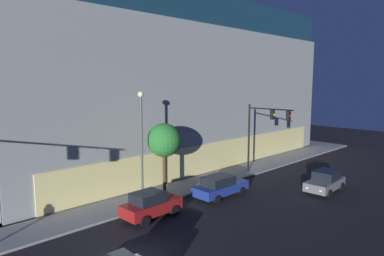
{
  "coord_description": "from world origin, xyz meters",
  "views": [
    {
      "loc": [
        -8.92,
        -13.58,
        8.9
      ],
      "look_at": [
        7.94,
        3.88,
        5.7
      ],
      "focal_mm": 31.88,
      "sensor_mm": 36.0,
      "label": 1
    }
  ],
  "objects_px": {
    "car_blue": "(220,186)",
    "sidewalk_tree": "(164,141)",
    "car_red": "(151,205)",
    "car_grey": "(325,181)",
    "traffic_light_far_corner": "(264,125)",
    "street_lamp_sidewalk": "(142,134)",
    "modern_building": "(145,85)"
  },
  "relations": [
    {
      "from": "traffic_light_far_corner",
      "to": "sidewalk_tree",
      "type": "distance_m",
      "value": 10.68
    },
    {
      "from": "modern_building",
      "to": "street_lamp_sidewalk",
      "type": "bearing_deg",
      "value": -127.17
    },
    {
      "from": "car_red",
      "to": "car_grey",
      "type": "bearing_deg",
      "value": -22.31
    },
    {
      "from": "sidewalk_tree",
      "to": "traffic_light_far_corner",
      "type": "bearing_deg",
      "value": -11.09
    },
    {
      "from": "car_red",
      "to": "car_blue",
      "type": "height_order",
      "value": "car_red"
    },
    {
      "from": "sidewalk_tree",
      "to": "car_red",
      "type": "xyz_separation_m",
      "value": [
        -3.38,
        -2.66,
        -3.58
      ]
    },
    {
      "from": "traffic_light_far_corner",
      "to": "sidewalk_tree",
      "type": "relative_size",
      "value": 1.19
    },
    {
      "from": "sidewalk_tree",
      "to": "car_grey",
      "type": "height_order",
      "value": "sidewalk_tree"
    },
    {
      "from": "sidewalk_tree",
      "to": "car_blue",
      "type": "xyz_separation_m",
      "value": [
        3.18,
        -3.03,
        -3.64
      ]
    },
    {
      "from": "traffic_light_far_corner",
      "to": "car_red",
      "type": "height_order",
      "value": "traffic_light_far_corner"
    },
    {
      "from": "modern_building",
      "to": "car_blue",
      "type": "bearing_deg",
      "value": -107.78
    },
    {
      "from": "modern_building",
      "to": "car_grey",
      "type": "distance_m",
      "value": 23.92
    },
    {
      "from": "sidewalk_tree",
      "to": "car_blue",
      "type": "bearing_deg",
      "value": -43.56
    },
    {
      "from": "street_lamp_sidewalk",
      "to": "car_red",
      "type": "height_order",
      "value": "street_lamp_sidewalk"
    },
    {
      "from": "car_red",
      "to": "car_grey",
      "type": "xyz_separation_m",
      "value": [
        13.67,
        -5.61,
        -0.02
      ]
    },
    {
      "from": "street_lamp_sidewalk",
      "to": "modern_building",
      "type": "bearing_deg",
      "value": 52.83
    },
    {
      "from": "street_lamp_sidewalk",
      "to": "car_red",
      "type": "bearing_deg",
      "value": -114.75
    },
    {
      "from": "sidewalk_tree",
      "to": "car_blue",
      "type": "height_order",
      "value": "sidewalk_tree"
    },
    {
      "from": "modern_building",
      "to": "car_red",
      "type": "bearing_deg",
      "value": -125.56
    },
    {
      "from": "sidewalk_tree",
      "to": "car_red",
      "type": "relative_size",
      "value": 1.37
    },
    {
      "from": "car_red",
      "to": "car_blue",
      "type": "xyz_separation_m",
      "value": [
        6.56,
        -0.36,
        -0.05
      ]
    },
    {
      "from": "street_lamp_sidewalk",
      "to": "car_red",
      "type": "relative_size",
      "value": 1.98
    },
    {
      "from": "modern_building",
      "to": "traffic_light_far_corner",
      "type": "relative_size",
      "value": 5.89
    },
    {
      "from": "modern_building",
      "to": "sidewalk_tree",
      "type": "xyz_separation_m",
      "value": [
        -8.73,
        -14.28,
        -4.22
      ]
    },
    {
      "from": "street_lamp_sidewalk",
      "to": "car_grey",
      "type": "xyz_separation_m",
      "value": [
        12.54,
        -8.07,
        -4.38
      ]
    },
    {
      "from": "car_blue",
      "to": "traffic_light_far_corner",
      "type": "bearing_deg",
      "value": 7.63
    },
    {
      "from": "sidewalk_tree",
      "to": "street_lamp_sidewalk",
      "type": "bearing_deg",
      "value": -174.78
    },
    {
      "from": "car_blue",
      "to": "sidewalk_tree",
      "type": "bearing_deg",
      "value": 136.44
    },
    {
      "from": "sidewalk_tree",
      "to": "car_red",
      "type": "distance_m",
      "value": 5.6
    },
    {
      "from": "street_lamp_sidewalk",
      "to": "car_grey",
      "type": "height_order",
      "value": "street_lamp_sidewalk"
    },
    {
      "from": "traffic_light_far_corner",
      "to": "sidewalk_tree",
      "type": "bearing_deg",
      "value": 168.91
    },
    {
      "from": "traffic_light_far_corner",
      "to": "car_grey",
      "type": "height_order",
      "value": "traffic_light_far_corner"
    }
  ]
}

